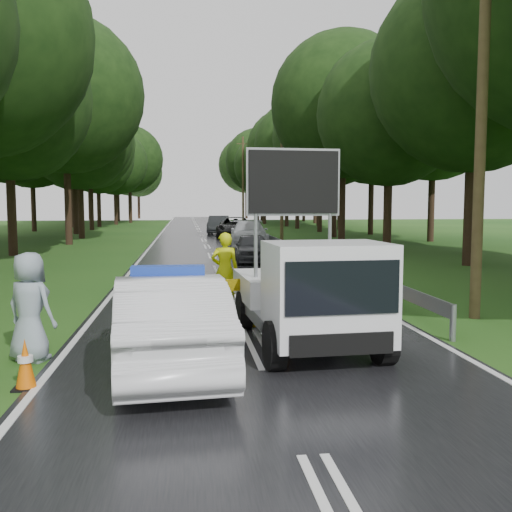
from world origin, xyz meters
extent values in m
plane|color=#1B4614|center=(0.00, 0.00, 0.00)|extent=(160.00, 160.00, 0.00)
cube|color=black|center=(0.00, 30.00, 0.01)|extent=(7.00, 140.00, 0.02)
cylinder|color=gray|center=(3.70, 0.00, 0.35)|extent=(0.12, 0.12, 0.70)
cube|color=gray|center=(3.70, 30.00, 0.55)|extent=(0.05, 60.00, 0.30)
cylinder|color=#42341E|center=(5.20, 2.00, 5.00)|extent=(0.24, 0.24, 10.00)
cylinder|color=#42341E|center=(5.20, 28.00, 5.00)|extent=(0.24, 0.24, 10.00)
cube|color=#42341E|center=(5.20, 28.00, 9.20)|extent=(1.40, 0.08, 0.08)
cylinder|color=#42341E|center=(5.20, 54.00, 5.00)|extent=(0.24, 0.24, 10.00)
cube|color=#42341E|center=(5.20, 54.00, 9.20)|extent=(1.40, 0.08, 0.08)
imported|color=silver|center=(-1.54, -1.25, 0.74)|extent=(1.96, 4.61, 1.48)
cube|color=#1938A5|center=(-1.54, -1.25, 1.55)|extent=(1.13, 0.41, 0.15)
cube|color=gray|center=(0.87, 0.46, 0.52)|extent=(2.09, 4.03, 0.23)
cube|color=white|center=(0.82, 1.40, 0.89)|extent=(2.09, 2.35, 0.52)
cube|color=white|center=(0.96, -1.22, 1.17)|extent=(1.95, 1.60, 1.59)
cube|color=black|center=(1.00, -1.99, 1.36)|extent=(1.73, 0.13, 0.80)
cube|color=black|center=(0.84, 1.02, 3.00)|extent=(1.78, 0.21, 1.22)
cylinder|color=black|center=(0.08, -1.46, 0.39)|extent=(0.31, 0.80, 0.79)
cylinder|color=black|center=(1.86, -1.36, 0.39)|extent=(0.31, 0.80, 0.79)
cylinder|color=black|center=(-0.08, 1.53, 0.39)|extent=(0.31, 0.80, 0.79)
cylinder|color=black|center=(1.69, 1.63, 0.39)|extent=(0.31, 0.80, 0.79)
cube|color=yellow|center=(-1.97, 0.91, 0.49)|extent=(0.07, 0.07, 0.98)
cube|color=yellow|center=(-1.50, 1.06, 0.49)|extent=(0.07, 0.07, 0.98)
cube|color=yellow|center=(-0.10, 1.51, 0.49)|extent=(0.07, 0.07, 0.98)
cube|color=yellow|center=(0.37, 1.66, 0.49)|extent=(0.07, 0.07, 0.98)
cube|color=#F2CC00|center=(-0.80, 1.28, 0.93)|extent=(2.44, 0.83, 0.24)
imported|color=#CEDC0B|center=(-0.31, 4.01, 0.94)|extent=(0.70, 0.48, 1.87)
imported|color=#194CA7|center=(1.27, 3.00, 0.79)|extent=(0.96, 0.96, 1.57)
imported|color=#84939F|center=(-3.80, -0.44, 0.90)|extent=(1.05, 0.92, 1.80)
imported|color=#383A3F|center=(1.66, 14.87, 0.64)|extent=(1.72, 3.81, 1.27)
imported|color=#AFB3B8|center=(2.53, 24.13, 0.78)|extent=(2.56, 5.50, 1.55)
imported|color=black|center=(2.43, 32.20, 0.79)|extent=(3.29, 5.96, 1.58)
imported|color=#45494E|center=(1.53, 38.42, 0.77)|extent=(2.23, 4.85, 1.54)
cube|color=black|center=(-3.50, -1.90, 0.01)|extent=(0.34, 0.34, 0.03)
cone|color=#DA5D06|center=(-3.50, -1.90, 0.37)|extent=(0.28, 0.28, 0.70)
cube|color=black|center=(0.50, 0.00, 0.02)|extent=(0.35, 0.35, 0.03)
cone|color=#DA5D06|center=(0.50, 0.00, 0.38)|extent=(0.29, 0.29, 0.73)
cube|color=black|center=(1.40, 5.00, 0.01)|extent=(0.30, 0.30, 0.03)
cone|color=#DA5D06|center=(1.40, 5.00, 0.33)|extent=(0.25, 0.25, 0.62)
cube|color=black|center=(-2.58, 3.00, 0.02)|extent=(0.38, 0.38, 0.03)
cone|color=#DA5D06|center=(-2.58, 3.00, 0.41)|extent=(0.31, 0.31, 0.78)
cube|color=black|center=(3.39, 2.82, 0.01)|extent=(0.30, 0.30, 0.03)
cone|color=#DA5D06|center=(3.39, 2.82, 0.33)|extent=(0.25, 0.25, 0.62)
camera|label=1|loc=(-1.27, -9.99, 2.58)|focal=40.00mm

